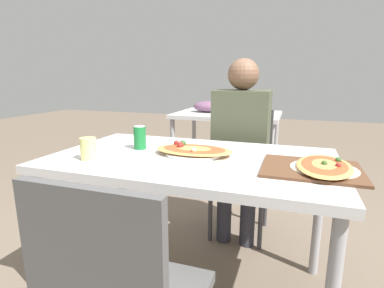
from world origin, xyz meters
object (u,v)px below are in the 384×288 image
Objects in this scene: chair_far_seated at (242,164)px; drink_glass at (88,149)px; dining_table at (192,170)px; person_seated at (241,137)px; soda_can at (140,138)px; pizza_second at (324,167)px; pizza_main at (193,151)px.

chair_far_seated is 8.51× the size of drink_glass.
drink_glass is at bearing -154.44° from dining_table.
dining_table is at bearing 77.61° from person_seated.
person_seated is at bearing 51.01° from soda_can.
person_seated is at bearing 77.61° from dining_table.
chair_far_seated is at bearing 120.64° from pizza_second.
dining_table is 1.54× the size of chair_far_seated.
chair_far_seated is 7.14× the size of soda_can.
pizza_main is 1.05× the size of pizza_second.
soda_can is (-0.31, 0.02, 0.04)m from pizza_main.
pizza_second is (0.46, -0.67, 0.03)m from person_seated.
chair_far_seated reaches higher than pizza_second.
soda_can is at bearing 173.36° from pizza_second.
person_seated is at bearing 76.23° from pizza_main.
chair_far_seated is 2.37× the size of pizza_second.
pizza_main is 0.61m from pizza_second.
drink_glass is at bearing -171.06° from pizza_second.
soda_can is at bearing 56.08° from chair_far_seated.
pizza_main is at bearing 29.71° from drink_glass.
chair_far_seated is at bearing -90.00° from person_seated.
person_seated is 0.81m from pizza_second.
chair_far_seated reaches higher than dining_table.
soda_can is 0.33× the size of pizza_second.
drink_glass is (-0.13, -0.27, -0.01)m from soda_can.
chair_far_seated is (0.14, 0.73, -0.16)m from dining_table.
dining_table is 3.66× the size of pizza_second.
dining_table is at bearing 25.56° from drink_glass.
person_seated reaches higher than pizza_second.
pizza_main is 0.50m from drink_glass.
drink_glass is at bearing 55.12° from person_seated.
drink_glass reaches higher than pizza_main.
person_seated is at bearing 55.12° from drink_glass.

